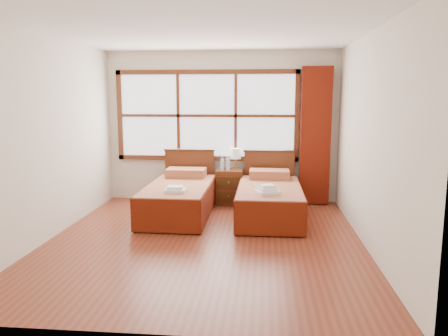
{
  "coord_description": "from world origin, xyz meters",
  "views": [
    {
      "loc": [
        0.74,
        -5.32,
        1.82
      ],
      "look_at": [
        0.19,
        0.7,
        0.83
      ],
      "focal_mm": 35.0,
      "sensor_mm": 36.0,
      "label": 1
    }
  ],
  "objects": [
    {
      "name": "wall_right",
      "position": [
        2.0,
        0.0,
        1.3
      ],
      "size": [
        0.0,
        4.5,
        4.5
      ],
      "primitive_type": "plane",
      "rotation": [
        1.57,
        0.0,
        -1.57
      ],
      "color": "silver",
      "rests_on": "floor"
    },
    {
      "name": "ceiling",
      "position": [
        0.0,
        0.0,
        2.6
      ],
      "size": [
        4.5,
        4.5,
        0.0
      ],
      "primitive_type": "plane",
      "rotation": [
        3.14,
        0.0,
        0.0
      ],
      "color": "white",
      "rests_on": "wall_back"
    },
    {
      "name": "bed_left",
      "position": [
        -0.55,
        1.2,
        0.28
      ],
      "size": [
        0.96,
        1.98,
        0.93
      ],
      "color": "#41240D",
      "rests_on": "floor"
    },
    {
      "name": "towels_left",
      "position": [
        -0.5,
        0.62,
        0.53
      ],
      "size": [
        0.3,
        0.27,
        0.08
      ],
      "rotation": [
        0.0,
        0.0,
        0.08
      ],
      "color": "white",
      "rests_on": "bed_left"
    },
    {
      "name": "towels_right",
      "position": [
        0.8,
        0.64,
        0.54
      ],
      "size": [
        0.38,
        0.36,
        0.12
      ],
      "rotation": [
        0.0,
        0.0,
        0.42
      ],
      "color": "white",
      "rests_on": "bed_right"
    },
    {
      "name": "curtain",
      "position": [
        1.6,
        2.11,
        1.17
      ],
      "size": [
        0.5,
        0.16,
        2.3
      ],
      "primitive_type": "cube",
      "color": "maroon",
      "rests_on": "wall_back"
    },
    {
      "name": "wall_back",
      "position": [
        0.0,
        2.25,
        1.3
      ],
      "size": [
        4.0,
        0.0,
        4.0
      ],
      "primitive_type": "plane",
      "rotation": [
        1.57,
        0.0,
        0.0
      ],
      "color": "silver",
      "rests_on": "floor"
    },
    {
      "name": "floor",
      "position": [
        0.0,
        0.0,
        0.0
      ],
      "size": [
        4.5,
        4.5,
        0.0
      ],
      "primitive_type": "plane",
      "color": "brown",
      "rests_on": "ground"
    },
    {
      "name": "window",
      "position": [
        -0.25,
        2.21,
        1.5
      ],
      "size": [
        3.16,
        0.06,
        1.56
      ],
      "color": "white",
      "rests_on": "wall_back"
    },
    {
      "name": "bed_right",
      "position": [
        0.84,
        1.2,
        0.28
      ],
      "size": [
        0.96,
        1.98,
        0.92
      ],
      "color": "#41240D",
      "rests_on": "floor"
    },
    {
      "name": "lamp",
      "position": [
        0.26,
        2.13,
        0.85
      ],
      "size": [
        0.18,
        0.18,
        0.35
      ],
      "color": "gold",
      "rests_on": "nightstand"
    },
    {
      "name": "bottle_near",
      "position": [
        0.05,
        1.91,
        0.7
      ],
      "size": [
        0.06,
        0.06,
        0.22
      ],
      "color": "silver",
      "rests_on": "nightstand"
    },
    {
      "name": "nightstand",
      "position": [
        0.16,
        1.99,
        0.3
      ],
      "size": [
        0.45,
        0.44,
        0.59
      ],
      "color": "#5B2A13",
      "rests_on": "floor"
    },
    {
      "name": "wall_left",
      "position": [
        -2.0,
        0.0,
        1.3
      ],
      "size": [
        0.0,
        4.5,
        4.5
      ],
      "primitive_type": "plane",
      "rotation": [
        1.57,
        0.0,
        1.57
      ],
      "color": "silver",
      "rests_on": "floor"
    },
    {
      "name": "bottle_far",
      "position": [
        0.14,
        1.9,
        0.7
      ],
      "size": [
        0.06,
        0.06,
        0.24
      ],
      "color": "silver",
      "rests_on": "nightstand"
    }
  ]
}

